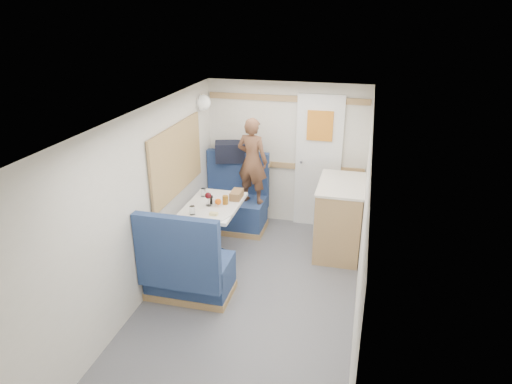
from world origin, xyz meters
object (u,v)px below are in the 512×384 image
(duffel_bag, at_px, (235,151))
(orange_fruit, at_px, (218,202))
(pepper_grinder, at_px, (211,200))
(person, at_px, (252,161))
(tumbler_mid, at_px, (204,192))
(bench_far, at_px, (234,207))
(dome_light, at_px, (203,103))
(galley_counter, at_px, (339,217))
(bread_loaf, at_px, (237,195))
(tumbler_left, at_px, (192,210))
(cheese_block, at_px, (214,214))
(bench_near, at_px, (188,273))
(wine_glass, at_px, (208,196))
(beer_glass, at_px, (225,200))
(salt_grinder, at_px, (214,202))
(dinette_table, at_px, (213,216))
(tray, at_px, (215,217))

(duffel_bag, bearing_deg, orange_fruit, -101.55)
(pepper_grinder, bearing_deg, duffel_bag, 91.24)
(person, distance_m, tumbler_mid, 0.80)
(bench_far, height_order, orange_fruit, bench_far)
(bench_far, distance_m, dome_light, 1.50)
(pepper_grinder, bearing_deg, orange_fruit, -23.24)
(galley_counter, bearing_deg, bread_loaf, -166.01)
(tumbler_left, bearing_deg, cheese_block, 0.08)
(bench_near, height_order, person, person)
(dome_light, distance_m, pepper_grinder, 1.34)
(duffel_bag, distance_m, pepper_grinder, 1.15)
(bench_far, distance_m, wine_glass, 1.07)
(bench_far, distance_m, bench_near, 1.73)
(beer_glass, relative_size, bread_loaf, 0.46)
(duffel_bag, height_order, salt_grinder, duffel_bag)
(dinette_table, height_order, tumbler_left, tumbler_left)
(orange_fruit, relative_size, tumbler_left, 0.74)
(galley_counter, relative_size, pepper_grinder, 8.80)
(cheese_block, distance_m, bread_loaf, 0.58)
(duffel_bag, bearing_deg, tumbler_mid, -116.68)
(beer_glass, xyz_separation_m, salt_grinder, (-0.12, -0.07, -0.01))
(bench_far, relative_size, wine_glass, 6.25)
(orange_fruit, bearing_deg, duffel_bag, 96.03)
(tumbler_mid, relative_size, pepper_grinder, 0.99)
(wine_glass, relative_size, tumbler_left, 1.66)
(duffel_bag, distance_m, tumbler_mid, 0.97)
(wine_glass, distance_m, pepper_grinder, 0.09)
(dome_light, height_order, tumbler_left, dome_light)
(galley_counter, xyz_separation_m, tray, (-1.32, -0.89, 0.26))
(bench_near, distance_m, cheese_block, 0.71)
(galley_counter, relative_size, duffel_bag, 1.65)
(bench_far, relative_size, salt_grinder, 12.02)
(orange_fruit, height_order, bread_loaf, bread_loaf)
(salt_grinder, bearing_deg, bench_near, -91.70)
(person, relative_size, tumbler_left, 11.39)
(person, bearing_deg, bread_loaf, 96.09)
(pepper_grinder, distance_m, bread_loaf, 0.34)
(duffel_bag, xyz_separation_m, tumbler_mid, (-0.15, -0.92, -0.26))
(duffel_bag, relative_size, bread_loaf, 2.41)
(tumbler_left, bearing_deg, bread_loaf, 57.84)
(dinette_table, distance_m, wine_glass, 0.28)
(orange_fruit, relative_size, beer_glass, 0.71)
(orange_fruit, bearing_deg, bench_far, 95.05)
(galley_counter, distance_m, orange_fruit, 1.54)
(cheese_block, distance_m, beer_glass, 0.37)
(pepper_grinder, bearing_deg, salt_grinder, -37.50)
(pepper_grinder, bearing_deg, cheese_block, -67.03)
(dinette_table, xyz_separation_m, pepper_grinder, (-0.02, 0.01, 0.21))
(beer_glass, xyz_separation_m, pepper_grinder, (-0.16, -0.03, -0.00))
(bench_far, height_order, cheese_block, bench_far)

